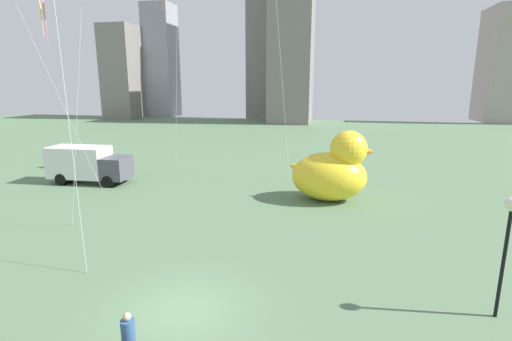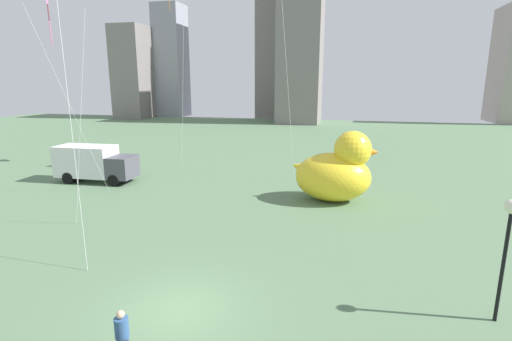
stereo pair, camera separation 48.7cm
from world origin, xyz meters
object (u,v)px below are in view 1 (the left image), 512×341
(lamppost, at_px, (509,227))
(giant_inflatable_duck, at_px, (332,171))
(person_adult, at_px, (129,336))
(kite_pink, at_px, (46,17))
(kite_yellow, at_px, (43,20))
(box_truck, at_px, (88,165))

(lamppost, bearing_deg, giant_inflatable_duck, 114.87)
(person_adult, relative_size, kite_pink, 0.14)
(lamppost, distance_m, kite_yellow, 28.26)
(lamppost, height_order, box_truck, lamppost)
(box_truck, height_order, kite_pink, kite_pink)
(kite_yellow, bearing_deg, lamppost, -22.88)
(giant_inflatable_duck, relative_size, box_truck, 0.90)
(kite_pink, distance_m, kite_yellow, 9.43)
(box_truck, bearing_deg, lamppost, -28.12)
(giant_inflatable_duck, bearing_deg, kite_pink, -145.37)
(box_truck, xyz_separation_m, kite_yellow, (-0.39, -2.59, 10.28))
(person_adult, height_order, kite_yellow, kite_yellow)
(kite_pink, bearing_deg, giant_inflatable_duck, 34.63)
(person_adult, distance_m, giant_inflatable_duck, 17.78)
(person_adult, distance_m, kite_pink, 14.82)
(giant_inflatable_duck, relative_size, kite_pink, 0.48)
(box_truck, bearing_deg, kite_yellow, -98.59)
(person_adult, bearing_deg, kite_pink, 134.63)
(person_adult, relative_size, giant_inflatable_duck, 0.28)
(lamppost, relative_size, box_truck, 0.67)
(giant_inflatable_duck, distance_m, kite_yellow, 21.52)
(box_truck, xyz_separation_m, kite_pink, (5.66, -9.74, 9.20))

